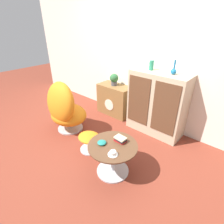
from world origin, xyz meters
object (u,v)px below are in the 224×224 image
(egg_chair, at_px, (65,109))
(ottoman, at_px, (89,139))
(sideboard, at_px, (157,104))
(vase_leftmost, at_px, (151,65))
(vase_inner_left, at_px, (174,71))
(potted_plant, at_px, (114,79))
(tv_console, at_px, (115,100))
(book_stack, at_px, (120,139))
(bowl, at_px, (102,143))
(teacup, at_px, (113,153))
(coffee_table, at_px, (113,155))

(egg_chair, height_order, ottoman, egg_chair)
(sideboard, xyz_separation_m, vase_leftmost, (-0.19, 0.00, 0.63))
(vase_inner_left, xyz_separation_m, potted_plant, (-1.21, 0.03, -0.39))
(vase_leftmost, bearing_deg, sideboard, -1.18)
(sideboard, relative_size, egg_chair, 1.14)
(egg_chair, xyz_separation_m, vase_leftmost, (1.03, 1.06, 0.74))
(tv_console, distance_m, potted_plant, 0.45)
(vase_inner_left, bearing_deg, vase_leftmost, 180.00)
(egg_chair, distance_m, vase_leftmost, 1.66)
(vase_inner_left, height_order, book_stack, vase_inner_left)
(sideboard, distance_m, vase_leftmost, 0.65)
(sideboard, bearing_deg, vase_leftmost, 178.82)
(egg_chair, xyz_separation_m, ottoman, (0.74, -0.10, -0.24))
(ottoman, xyz_separation_m, book_stack, (0.59, 0.03, 0.28))
(sideboard, distance_m, bowl, 1.33)
(teacup, bearing_deg, sideboard, 98.23)
(ottoman, distance_m, coffee_table, 0.58)
(tv_console, height_order, egg_chair, egg_chair)
(ottoman, xyz_separation_m, coffee_table, (0.57, -0.10, 0.09))
(vase_inner_left, bearing_deg, potted_plant, 178.55)
(coffee_table, height_order, teacup, teacup)
(sideboard, height_order, vase_inner_left, vase_inner_left)
(ottoman, height_order, vase_inner_left, vase_inner_left)
(vase_leftmost, relative_size, bowl, 1.36)
(tv_console, relative_size, egg_chair, 0.76)
(teacup, distance_m, book_stack, 0.27)
(egg_chair, distance_m, ottoman, 0.78)
(vase_inner_left, distance_m, teacup, 1.55)
(tv_console, height_order, potted_plant, potted_plant)
(coffee_table, bearing_deg, ottoman, 170.19)
(egg_chair, relative_size, book_stack, 6.24)
(ottoman, xyz_separation_m, vase_inner_left, (0.68, 1.16, 0.96))
(coffee_table, bearing_deg, book_stack, 81.31)
(sideboard, relative_size, ottoman, 2.97)
(egg_chair, bearing_deg, potted_plant, 79.35)
(potted_plant, height_order, book_stack, potted_plant)
(book_stack, bearing_deg, ottoman, -177.32)
(egg_chair, relative_size, bowl, 8.36)
(egg_chair, distance_m, potted_plant, 1.16)
(egg_chair, bearing_deg, book_stack, -3.09)
(sideboard, bearing_deg, tv_console, 178.03)
(coffee_table, relative_size, vase_leftmost, 4.03)
(ottoman, height_order, teacup, teacup)
(tv_console, xyz_separation_m, bowl, (0.95, -1.36, 0.14))
(sideboard, xyz_separation_m, egg_chair, (-1.22, -1.06, -0.11))
(potted_plant, bearing_deg, bowl, -54.37)
(coffee_table, xyz_separation_m, teacup, (0.12, -0.13, 0.18))
(tv_console, bearing_deg, potted_plant, 178.77)
(bowl, bearing_deg, teacup, -14.10)
(tv_console, bearing_deg, teacup, -50.11)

